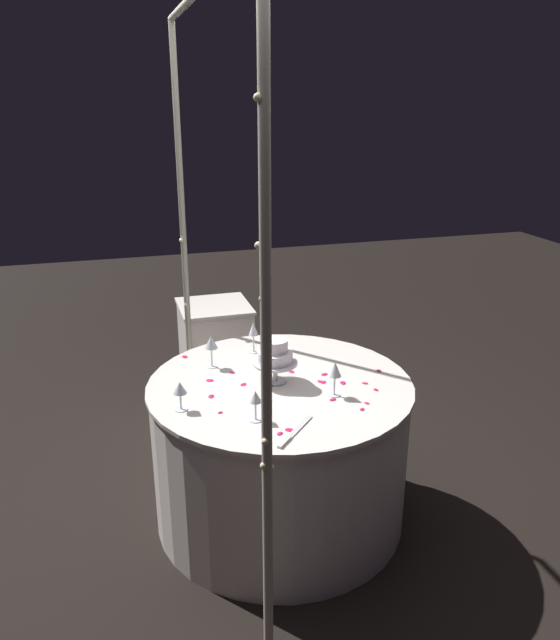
{
  "coord_description": "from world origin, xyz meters",
  "views": [
    {
      "loc": [
        -2.61,
        0.76,
        2.08
      ],
      "look_at": [
        0.0,
        0.0,
        1.1
      ],
      "focal_mm": 34.09,
      "sensor_mm": 36.0,
      "label": 1
    }
  ],
  "objects_px": {
    "decorative_arch": "(210,223)",
    "wine_glass_2": "(255,399)",
    "side_table": "(216,357)",
    "wine_glass_1": "(253,331)",
    "wine_glass_4": "(335,371)",
    "main_table": "(280,450)",
    "cake_knife": "(293,433)",
    "wine_glass_3": "(211,343)",
    "wine_glass_0": "(180,389)",
    "tiered_cake": "(275,355)"
  },
  "relations": [
    {
      "from": "cake_knife",
      "to": "wine_glass_1",
      "type": "bearing_deg",
      "value": -3.49
    },
    {
      "from": "wine_glass_3",
      "to": "wine_glass_4",
      "type": "distance_m",
      "value": 0.69
    },
    {
      "from": "tiered_cake",
      "to": "wine_glass_2",
      "type": "bearing_deg",
      "value": 151.53
    },
    {
      "from": "cake_knife",
      "to": "wine_glass_2",
      "type": "bearing_deg",
      "value": 37.27
    },
    {
      "from": "tiered_cake",
      "to": "wine_glass_1",
      "type": "bearing_deg",
      "value": 1.55
    },
    {
      "from": "decorative_arch",
      "to": "cake_knife",
      "type": "xyz_separation_m",
      "value": [
        -0.49,
        -0.23,
        -0.81
      ]
    },
    {
      "from": "side_table",
      "to": "cake_knife",
      "type": "height_order",
      "value": "cake_knife"
    },
    {
      "from": "wine_glass_0",
      "to": "tiered_cake",
      "type": "bearing_deg",
      "value": -72.1
    },
    {
      "from": "side_table",
      "to": "wine_glass_1",
      "type": "height_order",
      "value": "wine_glass_1"
    },
    {
      "from": "main_table",
      "to": "side_table",
      "type": "bearing_deg",
      "value": 4.11
    },
    {
      "from": "wine_glass_2",
      "to": "cake_knife",
      "type": "xyz_separation_m",
      "value": [
        -0.16,
        -0.12,
        -0.1
      ]
    },
    {
      "from": "decorative_arch",
      "to": "wine_glass_0",
      "type": "distance_m",
      "value": 0.75
    },
    {
      "from": "side_table",
      "to": "wine_glass_0",
      "type": "bearing_deg",
      "value": 163.84
    },
    {
      "from": "decorative_arch",
      "to": "wine_glass_1",
      "type": "bearing_deg",
      "value": -34.99
    },
    {
      "from": "wine_glass_0",
      "to": "cake_knife",
      "type": "distance_m",
      "value": 0.55
    },
    {
      "from": "main_table",
      "to": "wine_glass_4",
      "type": "distance_m",
      "value": 0.59
    },
    {
      "from": "decorative_arch",
      "to": "wine_glass_4",
      "type": "height_order",
      "value": "decorative_arch"
    },
    {
      "from": "wine_glass_4",
      "to": "main_table",
      "type": "bearing_deg",
      "value": 45.23
    },
    {
      "from": "wine_glass_1",
      "to": "side_table",
      "type": "bearing_deg",
      "value": 3.95
    },
    {
      "from": "wine_glass_2",
      "to": "wine_glass_0",
      "type": "bearing_deg",
      "value": 57.93
    },
    {
      "from": "main_table",
      "to": "wine_glass_4",
      "type": "bearing_deg",
      "value": -134.77
    },
    {
      "from": "side_table",
      "to": "cake_knife",
      "type": "distance_m",
      "value": 1.82
    },
    {
      "from": "decorative_arch",
      "to": "wine_glass_1",
      "type": "distance_m",
      "value": 0.85
    },
    {
      "from": "decorative_arch",
      "to": "wine_glass_2",
      "type": "distance_m",
      "value": 0.79
    },
    {
      "from": "wine_glass_1",
      "to": "main_table",
      "type": "bearing_deg",
      "value": -175.55
    },
    {
      "from": "main_table",
      "to": "side_table",
      "type": "relative_size",
      "value": 1.7
    },
    {
      "from": "wine_glass_1",
      "to": "wine_glass_3",
      "type": "xyz_separation_m",
      "value": [
        -0.13,
        0.26,
        0.0
      ]
    },
    {
      "from": "wine_glass_1",
      "to": "wine_glass_2",
      "type": "bearing_deg",
      "value": 166.65
    },
    {
      "from": "wine_glass_3",
      "to": "wine_glass_2",
      "type": "bearing_deg",
      "value": -172.51
    },
    {
      "from": "side_table",
      "to": "wine_glass_2",
      "type": "bearing_deg",
      "value": 175.92
    },
    {
      "from": "main_table",
      "to": "wine_glass_2",
      "type": "xyz_separation_m",
      "value": [
        -0.33,
        0.21,
        0.49
      ]
    },
    {
      "from": "side_table",
      "to": "wine_glass_1",
      "type": "relative_size",
      "value": 4.41
    },
    {
      "from": "tiered_cake",
      "to": "wine_glass_0",
      "type": "bearing_deg",
      "value": 107.9
    },
    {
      "from": "main_table",
      "to": "wine_glass_1",
      "type": "xyz_separation_m",
      "value": [
        0.41,
        0.03,
        0.51
      ]
    },
    {
      "from": "decorative_arch",
      "to": "wine_glass_0",
      "type": "height_order",
      "value": "decorative_arch"
    },
    {
      "from": "main_table",
      "to": "wine_glass_1",
      "type": "relative_size",
      "value": 7.48
    },
    {
      "from": "decorative_arch",
      "to": "cake_knife",
      "type": "height_order",
      "value": "decorative_arch"
    },
    {
      "from": "side_table",
      "to": "wine_glass_3",
      "type": "height_order",
      "value": "wine_glass_3"
    },
    {
      "from": "wine_glass_0",
      "to": "wine_glass_3",
      "type": "height_order",
      "value": "wine_glass_3"
    },
    {
      "from": "wine_glass_1",
      "to": "decorative_arch",
      "type": "bearing_deg",
      "value": 145.01
    },
    {
      "from": "wine_glass_4",
      "to": "cake_knife",
      "type": "relative_size",
      "value": 0.75
    },
    {
      "from": "wine_glass_2",
      "to": "wine_glass_4",
      "type": "distance_m",
      "value": 0.43
    },
    {
      "from": "wine_glass_1",
      "to": "cake_knife",
      "type": "xyz_separation_m",
      "value": [
        -0.9,
        0.05,
        -0.12
      ]
    },
    {
      "from": "wine_glass_1",
      "to": "wine_glass_3",
      "type": "bearing_deg",
      "value": 116.62
    },
    {
      "from": "tiered_cake",
      "to": "wine_glass_4",
      "type": "xyz_separation_m",
      "value": [
        -0.22,
        -0.23,
        -0.02
      ]
    },
    {
      "from": "decorative_arch",
      "to": "wine_glass_0",
      "type": "bearing_deg",
      "value": 127.43
    },
    {
      "from": "main_table",
      "to": "wine_glass_1",
      "type": "height_order",
      "value": "wine_glass_1"
    },
    {
      "from": "main_table",
      "to": "wine_glass_3",
      "type": "bearing_deg",
      "value": 45.75
    },
    {
      "from": "wine_glass_0",
      "to": "decorative_arch",
      "type": "bearing_deg",
      "value": -52.57
    },
    {
      "from": "decorative_arch",
      "to": "wine_glass_2",
      "type": "relative_size",
      "value": 17.76
    }
  ]
}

